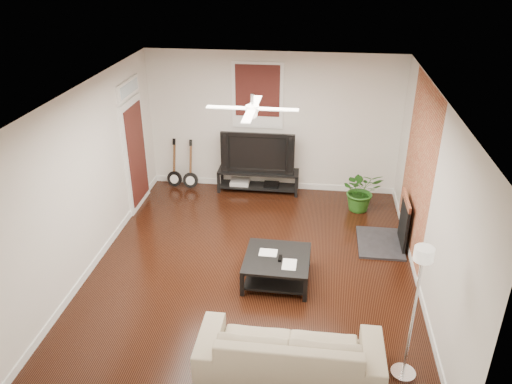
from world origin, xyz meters
TOP-DOWN VIEW (x-y plane):
  - room at (0.00, 0.00)m, footprint 5.01×6.01m
  - brick_accent at (2.49, 1.00)m, footprint 0.02×2.20m
  - fireplace at (2.20, 1.00)m, footprint 0.80×1.10m
  - window_back at (-0.30, 2.97)m, footprint 1.00×0.06m
  - door_left at (-2.46, 1.90)m, footprint 0.08×1.00m
  - tv_stand at (-0.26, 2.78)m, footprint 1.63×0.44m
  - tv at (-0.26, 2.80)m, footprint 1.46×0.19m
  - coffee_table at (0.40, -0.23)m, footprint 0.98×0.98m
  - sofa at (0.71, -2.01)m, footprint 2.18×0.85m
  - floor_lamp at (2.06, -1.91)m, footprint 0.29×0.29m
  - potted_plant at (1.77, 2.21)m, footprint 0.83×0.75m
  - guitar_left at (-2.02, 2.75)m, footprint 0.35×0.27m
  - guitar_right at (-1.67, 2.72)m, footprint 0.33×0.24m
  - ceiling_fan at (0.00, 0.00)m, footprint 1.24×1.24m

SIDE VIEW (x-z plane):
  - coffee_table at x=0.40m, z-range 0.00..0.41m
  - tv_stand at x=-0.26m, z-range 0.00..0.46m
  - sofa at x=0.71m, z-range 0.00..0.63m
  - potted_plant at x=1.77m, z-range 0.00..0.82m
  - fireplace at x=2.20m, z-range 0.00..0.92m
  - guitar_left at x=-2.02m, z-range 0.00..1.02m
  - guitar_right at x=-1.67m, z-range 0.00..1.02m
  - tv at x=-0.26m, z-range 0.46..1.30m
  - floor_lamp at x=2.06m, z-range 0.00..1.78m
  - door_left at x=-2.46m, z-range 0.00..2.50m
  - room at x=0.00m, z-range 0.00..2.80m
  - brick_accent at x=2.49m, z-range 0.00..2.80m
  - window_back at x=-0.30m, z-range 1.30..2.60m
  - ceiling_fan at x=0.00m, z-range 2.44..2.76m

